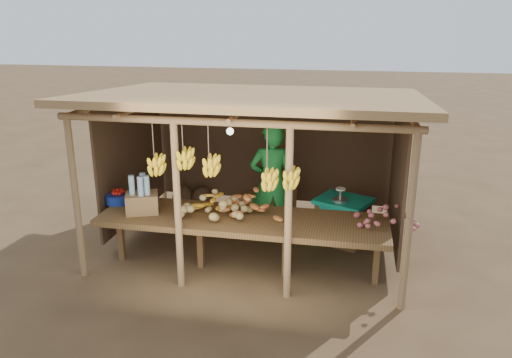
# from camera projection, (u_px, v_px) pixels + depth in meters

# --- Properties ---
(ground) EXTENTS (60.00, 60.00, 0.00)m
(ground) POSITION_uv_depth(u_px,v_px,m) (256.00, 243.00, 7.85)
(ground) COLOR brown
(ground) RESTS_ON ground
(stall_structure) EXTENTS (4.70, 3.50, 2.43)m
(stall_structure) POSITION_uv_depth(u_px,v_px,m) (254.00, 123.00, 7.25)
(stall_structure) COLOR #92714B
(stall_structure) RESTS_ON ground
(counter) EXTENTS (3.90, 1.05, 0.80)m
(counter) POSITION_uv_depth(u_px,v_px,m) (242.00, 222.00, 6.74)
(counter) COLOR brown
(counter) RESTS_ON ground
(potato_heap) EXTENTS (1.14, 0.88, 0.37)m
(potato_heap) POSITION_uv_depth(u_px,v_px,m) (213.00, 204.00, 6.70)
(potato_heap) COLOR #9A864F
(potato_heap) RESTS_ON counter
(sweet_potato_heap) EXTENTS (0.97, 0.74, 0.35)m
(sweet_potato_heap) POSITION_uv_depth(u_px,v_px,m) (249.00, 203.00, 6.75)
(sweet_potato_heap) COLOR #B3642E
(sweet_potato_heap) RESTS_ON counter
(onion_heap) EXTENTS (0.90, 0.71, 0.36)m
(onion_heap) POSITION_uv_depth(u_px,v_px,m) (388.00, 214.00, 6.37)
(onion_heap) COLOR #B05559
(onion_heap) RESTS_ON counter
(banana_pile) EXTENTS (0.63, 0.51, 0.35)m
(banana_pile) POSITION_uv_depth(u_px,v_px,m) (212.00, 198.00, 6.95)
(banana_pile) COLOR yellow
(banana_pile) RESTS_ON counter
(tomato_basin) EXTENTS (0.36, 0.36, 0.19)m
(tomato_basin) POSITION_uv_depth(u_px,v_px,m) (118.00, 197.00, 7.25)
(tomato_basin) COLOR navy
(tomato_basin) RESTS_ON counter
(bottle_box) EXTENTS (0.53, 0.48, 0.55)m
(bottle_box) POSITION_uv_depth(u_px,v_px,m) (142.00, 198.00, 6.85)
(bottle_box) COLOR olive
(bottle_box) RESTS_ON counter
(vendor) EXTENTS (0.77, 0.60, 1.88)m
(vendor) POSITION_uv_depth(u_px,v_px,m) (272.00, 183.00, 7.70)
(vendor) COLOR #1A7931
(vendor) RESTS_ON ground
(tarp_crate) EXTENTS (0.98, 0.92, 0.93)m
(tarp_crate) POSITION_uv_depth(u_px,v_px,m) (343.00, 219.00, 7.78)
(tarp_crate) COLOR brown
(tarp_crate) RESTS_ON ground
(carton_stack) EXTENTS (1.00, 0.45, 0.70)m
(carton_stack) POSITION_uv_depth(u_px,v_px,m) (272.00, 200.00, 8.82)
(carton_stack) COLOR olive
(carton_stack) RESTS_ON ground
(burlap_sacks) EXTENTS (0.77, 0.40, 0.54)m
(burlap_sacks) POSITION_uv_depth(u_px,v_px,m) (193.00, 197.00, 9.17)
(burlap_sacks) COLOR #4B3522
(burlap_sacks) RESTS_ON ground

